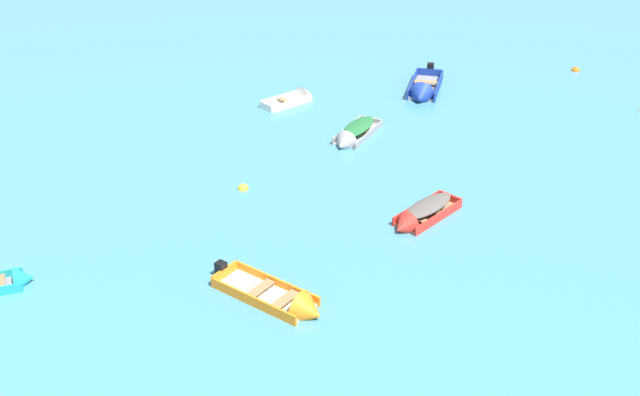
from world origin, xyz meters
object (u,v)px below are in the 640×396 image
at_px(rowboat_red_foreground_center, 420,215).
at_px(rowboat_turquoise_midfield_left, 3,283).
at_px(rowboat_white_outer_left, 298,98).
at_px(rowboat_orange_far_back, 290,304).
at_px(rowboat_grey_outer_right, 353,135).
at_px(mooring_buoy_between_boats_left, 575,71).
at_px(rowboat_deep_blue_far_left, 423,92).
at_px(mooring_buoy_between_boats_right, 243,189).

bearing_deg(rowboat_red_foreground_center, rowboat_turquoise_midfield_left, -162.66).
xyz_separation_m(rowboat_white_outer_left, rowboat_orange_far_back, (0.41, -17.26, 0.01)).
relative_size(rowboat_turquoise_midfield_left, rowboat_red_foreground_center, 1.02).
bearing_deg(rowboat_grey_outer_right, rowboat_red_foreground_center, -72.57).
bearing_deg(mooring_buoy_between_boats_left, rowboat_deep_blue_far_left, -156.23).
distance_m(rowboat_white_outer_left, mooring_buoy_between_boats_left, 15.98).
height_order(rowboat_deep_blue_far_left, mooring_buoy_between_boats_right, rowboat_deep_blue_far_left).
xyz_separation_m(rowboat_grey_outer_right, rowboat_turquoise_midfield_left, (-11.49, -11.52, -0.10)).
distance_m(rowboat_turquoise_midfield_left, mooring_buoy_between_boats_left, 31.95).
xyz_separation_m(rowboat_grey_outer_right, mooring_buoy_between_boats_left, (12.62, 9.43, -0.26)).
height_order(rowboat_white_outer_left, rowboat_red_foreground_center, rowboat_red_foreground_center).
distance_m(rowboat_orange_far_back, mooring_buoy_between_boats_left, 26.51).
bearing_deg(rowboat_turquoise_midfield_left, rowboat_deep_blue_far_left, 48.23).
xyz_separation_m(rowboat_grey_outer_right, mooring_buoy_between_boats_right, (-4.46, -4.74, -0.26)).
xyz_separation_m(rowboat_turquoise_midfield_left, mooring_buoy_between_boats_right, (7.03, 6.78, -0.15)).
distance_m(rowboat_grey_outer_right, rowboat_orange_far_back, 12.72).
height_order(rowboat_grey_outer_right, rowboat_turquoise_midfield_left, rowboat_grey_outer_right).
bearing_deg(rowboat_red_foreground_center, rowboat_deep_blue_far_left, 83.48).
relative_size(rowboat_white_outer_left, mooring_buoy_between_boats_left, 6.14).
bearing_deg(mooring_buoy_between_boats_left, mooring_buoy_between_boats_right, -140.32).
relative_size(rowboat_white_outer_left, rowboat_red_foreground_center, 0.89).
bearing_deg(mooring_buoy_between_boats_left, rowboat_white_outer_left, -162.95).
bearing_deg(mooring_buoy_between_boats_right, rowboat_red_foreground_center, -20.23).
relative_size(rowboat_deep_blue_far_left, mooring_buoy_between_boats_right, 10.44).
bearing_deg(rowboat_deep_blue_far_left, rowboat_grey_outer_right, -124.04).
bearing_deg(rowboat_deep_blue_far_left, rowboat_turquoise_midfield_left, -131.77).
relative_size(rowboat_red_foreground_center, mooring_buoy_between_boats_left, 6.92).
bearing_deg(mooring_buoy_between_boats_right, rowboat_grey_outer_right, 46.75).
distance_m(mooring_buoy_between_boats_right, mooring_buoy_between_boats_left, 22.20).
distance_m(rowboat_red_foreground_center, mooring_buoy_between_boats_left, 19.62).
bearing_deg(rowboat_white_outer_left, rowboat_orange_far_back, -88.64).
bearing_deg(mooring_buoy_between_boats_right, rowboat_turquoise_midfield_left, -136.03).
height_order(mooring_buoy_between_boats_right, mooring_buoy_between_boats_left, mooring_buoy_between_boats_left).
xyz_separation_m(rowboat_deep_blue_far_left, rowboat_turquoise_midfield_left, (-15.21, -17.04, -0.07)).
bearing_deg(mooring_buoy_between_boats_right, rowboat_orange_far_back, -74.09).
bearing_deg(rowboat_red_foreground_center, rowboat_orange_far_back, -130.48).
distance_m(rowboat_deep_blue_far_left, rowboat_orange_far_back, 18.99).
bearing_deg(rowboat_orange_far_back, mooring_buoy_between_boats_right, 105.91).
bearing_deg(rowboat_grey_outer_right, rowboat_orange_far_back, -100.18).
xyz_separation_m(rowboat_grey_outer_right, rowboat_red_foreground_center, (2.27, -7.22, 0.02)).
xyz_separation_m(mooring_buoy_between_boats_right, mooring_buoy_between_boats_left, (17.09, 14.18, 0.00)).
distance_m(rowboat_deep_blue_far_left, rowboat_grey_outer_right, 6.65).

